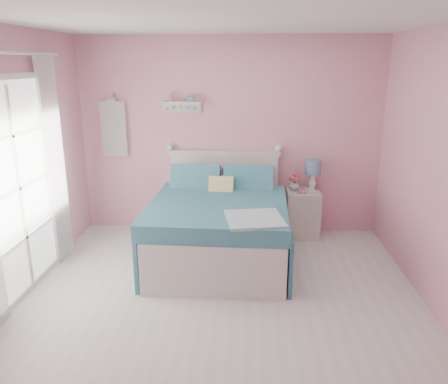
# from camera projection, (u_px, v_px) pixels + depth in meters

# --- Properties ---
(floor) EXTENTS (4.50, 4.50, 0.00)m
(floor) POSITION_uv_depth(u_px,v_px,m) (218.00, 316.00, 4.04)
(floor) COLOR beige
(floor) RESTS_ON ground
(room_shell) EXTENTS (4.50, 4.50, 4.50)m
(room_shell) POSITION_uv_depth(u_px,v_px,m) (217.00, 147.00, 3.59)
(room_shell) COLOR pink
(room_shell) RESTS_ON floor
(bed) EXTENTS (1.58, 1.96, 1.12)m
(bed) POSITION_uv_depth(u_px,v_px,m) (219.00, 226.00, 5.16)
(bed) COLOR silver
(bed) RESTS_ON floor
(nightstand) EXTENTS (0.43, 0.43, 0.63)m
(nightstand) POSITION_uv_depth(u_px,v_px,m) (302.00, 214.00, 5.83)
(nightstand) COLOR beige
(nightstand) RESTS_ON floor
(table_lamp) EXTENTS (0.21, 0.21, 0.41)m
(table_lamp) POSITION_uv_depth(u_px,v_px,m) (313.00, 169.00, 5.71)
(table_lamp) COLOR white
(table_lamp) RESTS_ON nightstand
(vase) EXTENTS (0.15, 0.15, 0.14)m
(vase) POSITION_uv_depth(u_px,v_px,m) (294.00, 185.00, 5.77)
(vase) COLOR silver
(vase) RESTS_ON nightstand
(teacup) EXTENTS (0.11, 0.11, 0.07)m
(teacup) POSITION_uv_depth(u_px,v_px,m) (302.00, 191.00, 5.63)
(teacup) COLOR #C28292
(teacup) RESTS_ON nightstand
(roses) EXTENTS (0.14, 0.11, 0.12)m
(roses) POSITION_uv_depth(u_px,v_px,m) (295.00, 177.00, 5.74)
(roses) COLOR #DE4B64
(roses) RESTS_ON vase
(wall_shelf) EXTENTS (0.50, 0.15, 0.25)m
(wall_shelf) POSITION_uv_depth(u_px,v_px,m) (182.00, 104.00, 5.68)
(wall_shelf) COLOR silver
(wall_shelf) RESTS_ON room_shell
(hanging_dress) EXTENTS (0.34, 0.03, 0.72)m
(hanging_dress) POSITION_uv_depth(u_px,v_px,m) (114.00, 129.00, 5.82)
(hanging_dress) COLOR white
(hanging_dress) RESTS_ON room_shell
(french_door) EXTENTS (0.04, 1.32, 2.16)m
(french_door) POSITION_uv_depth(u_px,v_px,m) (18.00, 189.00, 4.23)
(french_door) COLOR silver
(french_door) RESTS_ON floor
(curtain_far) EXTENTS (0.04, 0.40, 2.32)m
(curtain_far) POSITION_uv_depth(u_px,v_px,m) (55.00, 162.00, 4.91)
(curtain_far) COLOR white
(curtain_far) RESTS_ON floor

